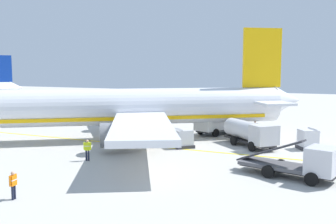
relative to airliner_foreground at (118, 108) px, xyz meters
The scene contains 10 objects.
airliner_foreground is the anchor object (origin of this frame).
service_truck_fuel 11.73m from the airliner_foreground, 46.81° to the right, with size 6.14×4.15×2.57m.
service_truck_baggage 13.74m from the airliner_foreground, 80.87° to the right, with size 5.92×6.13×2.40m.
service_truck_catering 20.74m from the airliner_foreground, 111.38° to the right, with size 3.75×7.17×2.73m.
cargo_container_near 19.10m from the airliner_foreground, 80.33° to the right, with size 2.33×2.33×1.98m.
cargo_container_mid 8.14m from the airliner_foreground, 96.48° to the right, with size 2.49×2.49×1.84m.
crew_marshaller 15.49m from the airliner_foreground, 55.46° to the right, with size 0.41×0.57×1.62m.
crew_loader_left 9.63m from the airliner_foreground, 164.17° to the right, with size 0.39×0.58×1.75m.
crew_supervisor 19.20m from the airliner_foreground, 167.01° to the right, with size 0.62×0.29×1.67m.
apron_guide_line 5.89m from the airliner_foreground, 109.89° to the right, with size 0.30×60.00×0.01m, color yellow.
Camera 1 is at (-0.15, 0.64, 7.60)m, focal length 41.68 mm.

